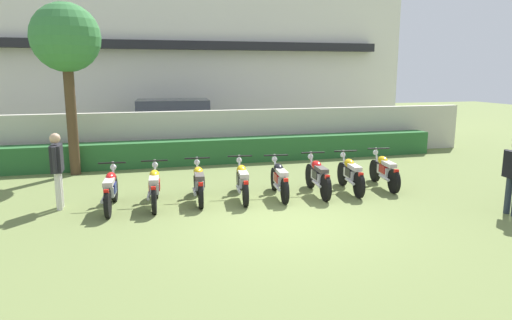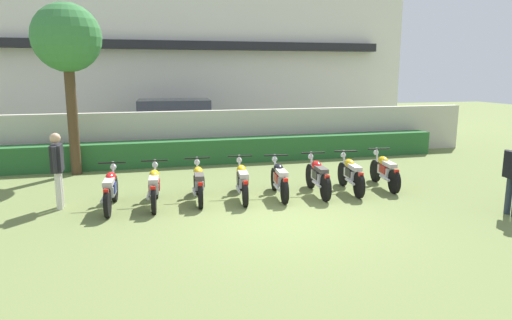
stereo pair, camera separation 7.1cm
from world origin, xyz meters
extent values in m
plane|color=olive|center=(0.00, 0.00, 0.00)|extent=(60.00, 60.00, 0.00)
cube|color=silver|center=(0.00, 14.94, 3.66)|extent=(19.70, 6.00, 7.32)
cube|color=black|center=(0.00, 11.69, 4.03)|extent=(16.55, 0.50, 0.36)
cube|color=#BCB7A8|center=(0.00, 6.96, 0.83)|extent=(18.72, 0.30, 1.66)
cube|color=#28602D|center=(0.00, 6.26, 0.39)|extent=(14.97, 0.70, 0.79)
cube|color=navy|center=(-1.09, 9.45, 0.74)|extent=(4.63, 2.20, 1.00)
cube|color=#2D333D|center=(-1.29, 9.47, 1.57)|extent=(2.83, 1.91, 0.65)
cylinder|color=black|center=(0.55, 10.25, 0.34)|extent=(0.70, 0.27, 0.68)
cylinder|color=black|center=(0.41, 8.41, 0.34)|extent=(0.70, 0.27, 0.68)
cylinder|color=black|center=(-2.59, 10.50, 0.34)|extent=(0.70, 0.27, 0.68)
cylinder|color=black|center=(-2.73, 8.65, 0.34)|extent=(0.70, 0.27, 0.68)
cylinder|color=#4C3823|center=(-4.50, 5.67, 1.61)|extent=(0.29, 0.29, 3.21)
sphere|color=#387A3D|center=(-4.50, 5.67, 3.88)|extent=(1.90, 1.90, 1.90)
cylinder|color=black|center=(-3.32, 2.39, 0.30)|extent=(0.14, 0.61, 0.60)
cylinder|color=black|center=(-3.42, 1.16, 0.30)|extent=(0.14, 0.61, 0.60)
cube|color=silver|center=(-3.37, 1.73, 0.45)|extent=(0.25, 0.61, 0.22)
ellipsoid|color=red|center=(-3.36, 1.90, 0.68)|extent=(0.25, 0.46, 0.22)
cube|color=#B2ADA3|center=(-3.39, 1.50, 0.66)|extent=(0.24, 0.53, 0.10)
cube|color=red|center=(-3.43, 1.06, 0.58)|extent=(0.11, 0.09, 0.08)
cylinder|color=silver|center=(-3.33, 2.31, 0.62)|extent=(0.07, 0.23, 0.65)
cylinder|color=black|center=(-3.33, 2.22, 0.94)|extent=(0.60, 0.08, 0.04)
sphere|color=silver|center=(-3.32, 2.41, 0.80)|extent=(0.14, 0.14, 0.14)
cylinder|color=silver|center=(-3.51, 1.49, 0.32)|extent=(0.11, 0.55, 0.07)
cube|color=navy|center=(-3.38, 1.68, 0.50)|extent=(0.27, 0.38, 0.20)
cylinder|color=black|center=(-2.38, 2.42, 0.30)|extent=(0.14, 0.60, 0.59)
cylinder|color=black|center=(-2.49, 1.18, 0.30)|extent=(0.14, 0.60, 0.59)
cube|color=silver|center=(-2.44, 1.75, 0.45)|extent=(0.25, 0.61, 0.22)
ellipsoid|color=yellow|center=(-2.42, 1.92, 0.68)|extent=(0.26, 0.46, 0.22)
cube|color=#B2ADA3|center=(-2.46, 1.52, 0.66)|extent=(0.24, 0.54, 0.10)
cube|color=red|center=(-2.50, 1.08, 0.58)|extent=(0.11, 0.09, 0.08)
cylinder|color=silver|center=(-2.39, 2.33, 0.62)|extent=(0.07, 0.23, 0.65)
cylinder|color=black|center=(-2.40, 2.24, 0.94)|extent=(0.60, 0.09, 0.04)
sphere|color=silver|center=(-2.38, 2.44, 0.80)|extent=(0.14, 0.14, 0.14)
cylinder|color=silver|center=(-2.58, 1.51, 0.32)|extent=(0.12, 0.55, 0.07)
cube|color=#A51414|center=(-2.44, 1.70, 0.50)|extent=(0.27, 0.38, 0.20)
cylinder|color=black|center=(-1.38, 2.54, 0.29)|extent=(0.14, 0.58, 0.57)
cylinder|color=black|center=(-1.48, 1.31, 0.29)|extent=(0.14, 0.58, 0.57)
cube|color=silver|center=(-1.44, 1.87, 0.44)|extent=(0.25, 0.61, 0.22)
ellipsoid|color=yellow|center=(-1.42, 2.04, 0.67)|extent=(0.26, 0.46, 0.22)
cube|color=#4C4742|center=(-1.45, 1.65, 0.65)|extent=(0.24, 0.53, 0.10)
cube|color=red|center=(-1.49, 1.21, 0.57)|extent=(0.11, 0.09, 0.08)
cylinder|color=silver|center=(-1.39, 2.45, 0.61)|extent=(0.07, 0.23, 0.65)
cylinder|color=black|center=(-1.39, 2.36, 0.93)|extent=(0.60, 0.09, 0.04)
sphere|color=silver|center=(-1.38, 2.56, 0.79)|extent=(0.14, 0.14, 0.14)
cylinder|color=silver|center=(-1.58, 1.64, 0.31)|extent=(0.12, 0.55, 0.07)
cube|color=black|center=(-1.44, 1.82, 0.49)|extent=(0.27, 0.38, 0.20)
cylinder|color=black|center=(-0.33, 2.53, 0.28)|extent=(0.16, 0.58, 0.57)
cylinder|color=black|center=(-0.50, 1.20, 0.28)|extent=(0.16, 0.58, 0.57)
cube|color=silver|center=(-0.42, 1.82, 0.43)|extent=(0.27, 0.62, 0.22)
ellipsoid|color=yellow|center=(-0.40, 1.99, 0.66)|extent=(0.27, 0.46, 0.22)
cube|color=#B2ADA3|center=(-0.45, 1.59, 0.64)|extent=(0.26, 0.54, 0.10)
cube|color=red|center=(-0.51, 1.10, 0.56)|extent=(0.11, 0.09, 0.08)
cylinder|color=silver|center=(-0.34, 2.44, 0.60)|extent=(0.08, 0.23, 0.65)
cylinder|color=black|center=(-0.35, 2.35, 0.92)|extent=(0.60, 0.11, 0.04)
sphere|color=silver|center=(-0.33, 2.55, 0.78)|extent=(0.14, 0.14, 0.14)
cylinder|color=silver|center=(-0.57, 1.58, 0.30)|extent=(0.14, 0.55, 0.07)
cube|color=black|center=(-0.43, 1.77, 0.48)|extent=(0.28, 0.39, 0.20)
cylinder|color=black|center=(0.55, 2.39, 0.29)|extent=(0.15, 0.58, 0.58)
cylinder|color=black|center=(0.41, 1.18, 0.29)|extent=(0.15, 0.58, 0.58)
cube|color=silver|center=(0.47, 1.74, 0.44)|extent=(0.27, 0.62, 0.22)
ellipsoid|color=black|center=(0.49, 1.91, 0.67)|extent=(0.27, 0.46, 0.22)
cube|color=beige|center=(0.45, 1.51, 0.65)|extent=(0.26, 0.54, 0.10)
cube|color=red|center=(0.40, 1.08, 0.57)|extent=(0.11, 0.09, 0.08)
cylinder|color=silver|center=(0.54, 2.30, 0.61)|extent=(0.08, 0.23, 0.65)
cylinder|color=black|center=(0.53, 2.21, 0.93)|extent=(0.60, 0.10, 0.04)
sphere|color=silver|center=(0.55, 2.41, 0.79)|extent=(0.14, 0.14, 0.14)
cylinder|color=silver|center=(0.33, 1.50, 0.31)|extent=(0.13, 0.55, 0.07)
cube|color=#A51414|center=(0.47, 1.69, 0.49)|extent=(0.28, 0.38, 0.20)
cylinder|color=black|center=(1.51, 2.37, 0.31)|extent=(0.15, 0.63, 0.63)
cylinder|color=black|center=(1.39, 1.14, 0.31)|extent=(0.15, 0.63, 0.63)
cube|color=silver|center=(1.44, 1.70, 0.46)|extent=(0.26, 0.62, 0.22)
ellipsoid|color=red|center=(1.46, 1.87, 0.69)|extent=(0.26, 0.46, 0.22)
cube|color=#4C4742|center=(1.42, 1.48, 0.67)|extent=(0.25, 0.54, 0.10)
cube|color=red|center=(1.38, 1.04, 0.59)|extent=(0.11, 0.09, 0.08)
cylinder|color=silver|center=(1.50, 2.28, 0.63)|extent=(0.07, 0.23, 0.65)
cylinder|color=black|center=(1.49, 2.19, 0.95)|extent=(0.60, 0.09, 0.04)
sphere|color=silver|center=(1.51, 2.39, 0.81)|extent=(0.14, 0.14, 0.14)
cylinder|color=silver|center=(1.30, 1.47, 0.33)|extent=(0.12, 0.55, 0.07)
cube|color=black|center=(1.44, 1.66, 0.51)|extent=(0.27, 0.38, 0.20)
cylinder|color=black|center=(2.42, 2.39, 0.31)|extent=(0.17, 0.62, 0.62)
cylinder|color=black|center=(2.26, 1.18, 0.31)|extent=(0.17, 0.62, 0.62)
cube|color=silver|center=(2.34, 1.74, 0.46)|extent=(0.28, 0.62, 0.22)
ellipsoid|color=yellow|center=(2.36, 1.90, 0.69)|extent=(0.27, 0.46, 0.22)
cube|color=beige|center=(2.31, 1.51, 0.67)|extent=(0.27, 0.54, 0.10)
cube|color=red|center=(2.25, 1.08, 0.59)|extent=(0.11, 0.09, 0.08)
cylinder|color=silver|center=(2.41, 2.30, 0.63)|extent=(0.08, 0.23, 0.65)
cylinder|color=black|center=(2.40, 2.21, 0.95)|extent=(0.60, 0.11, 0.04)
sphere|color=silver|center=(2.42, 2.41, 0.81)|extent=(0.14, 0.14, 0.14)
cylinder|color=silver|center=(2.18, 1.50, 0.33)|extent=(0.14, 0.55, 0.07)
cube|color=black|center=(2.33, 1.69, 0.51)|extent=(0.28, 0.39, 0.20)
cylinder|color=black|center=(3.46, 2.56, 0.30)|extent=(0.17, 0.61, 0.60)
cylinder|color=black|center=(3.29, 1.33, 0.30)|extent=(0.17, 0.61, 0.60)
cube|color=silver|center=(3.37, 1.89, 0.45)|extent=(0.28, 0.62, 0.22)
ellipsoid|color=yellow|center=(3.39, 2.06, 0.68)|extent=(0.28, 0.47, 0.22)
cube|color=beige|center=(3.34, 1.67, 0.66)|extent=(0.27, 0.54, 0.10)
cube|color=red|center=(3.28, 1.23, 0.58)|extent=(0.11, 0.09, 0.08)
cylinder|color=silver|center=(3.45, 2.47, 0.62)|extent=(0.08, 0.23, 0.65)
cylinder|color=black|center=(3.44, 2.38, 0.94)|extent=(0.60, 0.12, 0.04)
sphere|color=silver|center=(3.47, 2.58, 0.80)|extent=(0.14, 0.14, 0.14)
cylinder|color=silver|center=(3.22, 1.66, 0.32)|extent=(0.15, 0.55, 0.07)
cube|color=#A51414|center=(3.36, 1.85, 0.50)|extent=(0.29, 0.39, 0.20)
cylinder|color=silver|center=(-4.46, 2.23, 0.41)|extent=(0.13, 0.13, 0.83)
cylinder|color=silver|center=(-4.46, 2.01, 0.41)|extent=(0.13, 0.13, 0.83)
cube|color=#232328|center=(-4.46, 2.12, 1.12)|extent=(0.22, 0.48, 0.58)
cylinder|color=#232328|center=(-4.46, 2.41, 1.13)|extent=(0.09, 0.09, 0.56)
cylinder|color=#232328|center=(-4.46, 1.83, 1.13)|extent=(0.09, 0.09, 0.56)
sphere|color=tan|center=(-4.46, 2.12, 1.55)|extent=(0.22, 0.22, 0.22)
cylinder|color=#28333D|center=(4.72, -0.75, 0.39)|extent=(0.13, 0.13, 0.78)
cylinder|color=black|center=(4.72, -0.57, 1.08)|extent=(0.09, 0.09, 0.53)
camera|label=1|loc=(-2.88, -8.39, 2.97)|focal=32.36mm
camera|label=2|loc=(-2.81, -8.41, 2.97)|focal=32.36mm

